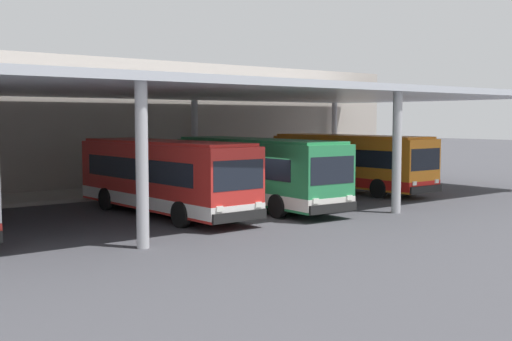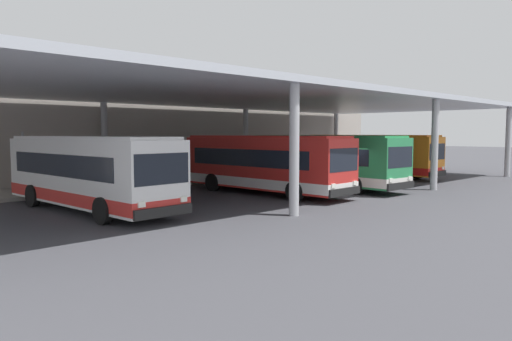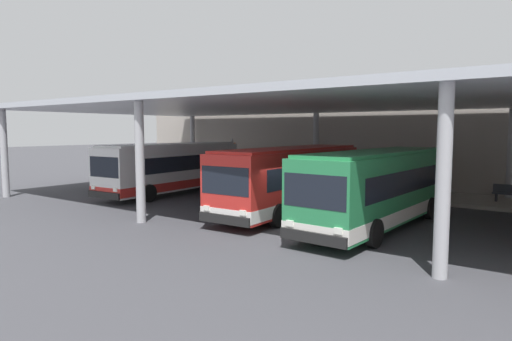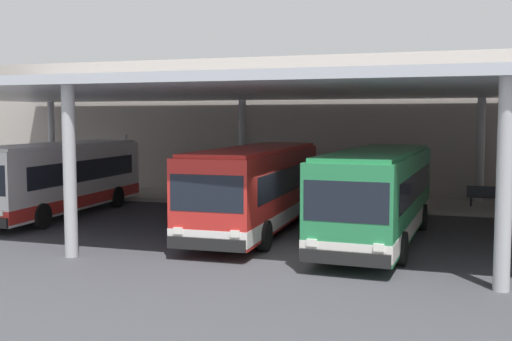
{
  "view_description": "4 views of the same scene",
  "coord_description": "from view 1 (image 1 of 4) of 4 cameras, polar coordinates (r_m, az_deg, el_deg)",
  "views": [
    {
      "loc": [
        -15.88,
        -20.54,
        4.09
      ],
      "look_at": [
        2.88,
        3.15,
        1.66
      ],
      "focal_mm": 45.29,
      "sensor_mm": 36.0,
      "label": 1
    },
    {
      "loc": [
        -20.42,
        -14.92,
        3.3
      ],
      "look_at": [
        -3.81,
        2.09,
        1.43
      ],
      "focal_mm": 33.32,
      "sensor_mm": 36.0,
      "label": 2
    },
    {
      "loc": [
        8.87,
        -14.8,
        4.0
      ],
      "look_at": [
        -3.6,
        2.51,
        2.03
      ],
      "focal_mm": 30.66,
      "sensor_mm": 36.0,
      "label": 3
    },
    {
      "loc": [
        5.02,
        -18.61,
        4.24
      ],
      "look_at": [
        -2.52,
        4.67,
        2.19
      ],
      "focal_mm": 43.44,
      "sensor_mm": 36.0,
      "label": 4
    }
  ],
  "objects": [
    {
      "name": "platform_kerb",
      "position": [
        36.2,
        -12.11,
        -1.85
      ],
      "size": [
        42.0,
        4.5,
        0.18
      ],
      "primitive_type": "cube",
      "color": "#A39E93",
      "rests_on": "ground"
    },
    {
      "name": "bus_far_bay",
      "position": [
        36.82,
        8.25,
        0.76
      ],
      "size": [
        2.74,
        10.53,
        3.17
      ],
      "color": "orange",
      "rests_on": "ground"
    },
    {
      "name": "bus_middle_bay",
      "position": [
        29.75,
        0.0,
        -0.09
      ],
      "size": [
        3.06,
        10.63,
        3.17
      ],
      "color": "#28844C",
      "rests_on": "ground"
    },
    {
      "name": "ground_plane",
      "position": [
        26.28,
        -0.65,
        -4.36
      ],
      "size": [
        200.0,
        200.0,
        0.0
      ],
      "primitive_type": "plane",
      "color": "#3D3D42"
    },
    {
      "name": "canopy_shelter",
      "position": [
        30.52,
        -7.03,
        6.86
      ],
      "size": [
        40.0,
        17.0,
        5.55
      ],
      "color": "silver",
      "rests_on": "ground"
    },
    {
      "name": "station_building_facade",
      "position": [
        38.93,
        -14.33,
        4.06
      ],
      "size": [
        48.0,
        1.6,
        7.65
      ],
      "primitive_type": "cube",
      "color": "#ADA399",
      "rests_on": "ground"
    },
    {
      "name": "bench_waiting",
      "position": [
        39.46,
        -3.73,
        -0.39
      ],
      "size": [
        1.8,
        0.45,
        0.92
      ],
      "color": "#383D47",
      "rests_on": "platform_kerb"
    },
    {
      "name": "bus_second_bay",
      "position": [
        27.66,
        -8.21,
        -0.5
      ],
      "size": [
        2.9,
        10.59,
        3.17
      ],
      "color": "red",
      "rests_on": "ground"
    },
    {
      "name": "trash_bin",
      "position": [
        41.84,
        0.28,
        -0.08
      ],
      "size": [
        0.52,
        0.52,
        0.98
      ],
      "color": "maroon",
      "rests_on": "platform_kerb"
    }
  ]
}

